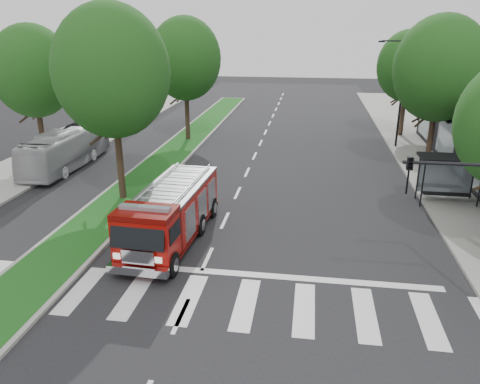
% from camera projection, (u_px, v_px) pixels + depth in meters
% --- Properties ---
extents(ground, '(140.00, 140.00, 0.00)m').
position_uv_depth(ground, '(207.00, 259.00, 19.08)').
color(ground, black).
rests_on(ground, ground).
extents(sidewalk_right, '(5.00, 80.00, 0.15)m').
position_uv_depth(sidewalk_right, '(460.00, 191.00, 26.59)').
color(sidewalk_right, gray).
rests_on(sidewalk_right, ground).
extents(sidewalk_left, '(5.00, 80.00, 0.15)m').
position_uv_depth(sidewalk_left, '(22.00, 170.00, 30.40)').
color(sidewalk_left, gray).
rests_on(sidewalk_left, ground).
extents(median, '(3.00, 50.00, 0.15)m').
position_uv_depth(median, '(182.00, 145.00, 36.65)').
color(median, gray).
rests_on(median, ground).
extents(bus_shelter, '(3.20, 1.60, 2.61)m').
position_uv_depth(bus_shelter, '(450.00, 166.00, 24.39)').
color(bus_shelter, black).
rests_on(bus_shelter, ground).
extents(tree_right_mid, '(5.60, 5.60, 9.72)m').
position_uv_depth(tree_right_mid, '(440.00, 69.00, 28.28)').
color(tree_right_mid, black).
rests_on(tree_right_mid, ground).
extents(tree_right_far, '(5.00, 5.00, 8.73)m').
position_uv_depth(tree_right_far, '(408.00, 66.00, 37.81)').
color(tree_right_far, black).
rests_on(tree_right_far, ground).
extents(tree_median_near, '(5.80, 5.80, 10.16)m').
position_uv_depth(tree_median_near, '(112.00, 72.00, 23.20)').
color(tree_median_near, black).
rests_on(tree_median_near, ground).
extents(tree_median_far, '(5.60, 5.60, 9.72)m').
position_uv_depth(tree_median_far, '(185.00, 59.00, 36.34)').
color(tree_median_far, black).
rests_on(tree_median_far, ground).
extents(tree_left_mid, '(5.20, 5.20, 9.16)m').
position_uv_depth(tree_left_mid, '(33.00, 71.00, 30.13)').
color(tree_left_mid, black).
rests_on(tree_left_mid, ground).
extents(streetlight_right_far, '(2.11, 0.20, 8.00)m').
position_uv_depth(streetlight_right_far, '(400.00, 89.00, 34.71)').
color(streetlight_right_far, black).
rests_on(streetlight_right_far, ground).
extents(fire_engine, '(2.73, 7.85, 2.68)m').
position_uv_depth(fire_engine, '(171.00, 213.00, 20.30)').
color(fire_engine, '#5F0705').
rests_on(fire_engine, ground).
extents(city_bus, '(2.26, 9.14, 2.54)m').
position_uv_depth(city_bus, '(67.00, 149.00, 30.95)').
color(city_bus, '#ADADB1').
rests_on(city_bus, ground).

